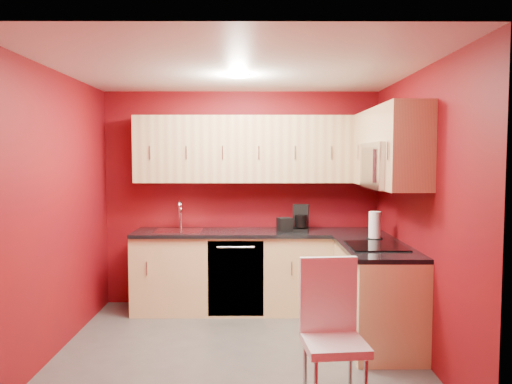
{
  "coord_description": "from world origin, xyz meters",
  "views": [
    {
      "loc": [
        0.15,
        -4.37,
        1.74
      ],
      "look_at": [
        0.17,
        0.55,
        1.39
      ],
      "focal_mm": 35.0,
      "sensor_mm": 36.0,
      "label": 1
    }
  ],
  "objects_px": {
    "coffee_maker": "(300,218)",
    "dining_chair": "(334,336)",
    "microwave": "(390,166)",
    "napkin_holder": "(285,225)",
    "sink": "(179,228)",
    "paper_towel": "(375,225)"
  },
  "relations": [
    {
      "from": "microwave",
      "to": "paper_towel",
      "type": "bearing_deg",
      "value": 93.21
    },
    {
      "from": "microwave",
      "to": "coffee_maker",
      "type": "distance_m",
      "value": 1.36
    },
    {
      "from": "sink",
      "to": "paper_towel",
      "type": "relative_size",
      "value": 1.88
    },
    {
      "from": "microwave",
      "to": "dining_chair",
      "type": "bearing_deg",
      "value": -119.49
    },
    {
      "from": "paper_towel",
      "to": "coffee_maker",
      "type": "bearing_deg",
      "value": 142.68
    },
    {
      "from": "sink",
      "to": "coffee_maker",
      "type": "bearing_deg",
      "value": -1.2
    },
    {
      "from": "coffee_maker",
      "to": "napkin_holder",
      "type": "bearing_deg",
      "value": -156.2
    },
    {
      "from": "coffee_maker",
      "to": "sink",
      "type": "bearing_deg",
      "value": -172.45
    },
    {
      "from": "napkin_holder",
      "to": "dining_chair",
      "type": "relative_size",
      "value": 0.15
    },
    {
      "from": "sink",
      "to": "paper_towel",
      "type": "xyz_separation_m",
      "value": [
        2.07,
        -0.56,
        0.1
      ]
    },
    {
      "from": "sink",
      "to": "paper_towel",
      "type": "height_order",
      "value": "sink"
    },
    {
      "from": "microwave",
      "to": "sink",
      "type": "distance_m",
      "value": 2.43
    },
    {
      "from": "sink",
      "to": "napkin_holder",
      "type": "distance_m",
      "value": 1.19
    },
    {
      "from": "coffee_maker",
      "to": "dining_chair",
      "type": "height_order",
      "value": "coffee_maker"
    },
    {
      "from": "napkin_holder",
      "to": "dining_chair",
      "type": "distance_m",
      "value": 2.22
    },
    {
      "from": "napkin_holder",
      "to": "paper_towel",
      "type": "height_order",
      "value": "paper_towel"
    },
    {
      "from": "microwave",
      "to": "sink",
      "type": "bearing_deg",
      "value": 154.4
    },
    {
      "from": "microwave",
      "to": "napkin_holder",
      "type": "height_order",
      "value": "microwave"
    },
    {
      "from": "paper_towel",
      "to": "dining_chair",
      "type": "relative_size",
      "value": 0.27
    },
    {
      "from": "napkin_holder",
      "to": "dining_chair",
      "type": "bearing_deg",
      "value": -84.34
    },
    {
      "from": "coffee_maker",
      "to": "napkin_holder",
      "type": "xyz_separation_m",
      "value": [
        -0.18,
        -0.05,
        -0.07
      ]
    },
    {
      "from": "microwave",
      "to": "coffee_maker",
      "type": "relative_size",
      "value": 2.59
    }
  ]
}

